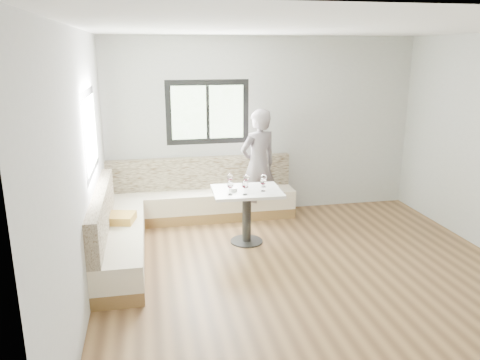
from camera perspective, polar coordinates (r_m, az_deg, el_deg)
room at (r=5.26m, az=8.47°, el=2.57°), size 5.01×5.01×2.81m
banquette at (r=6.76m, az=-8.60°, el=-4.05°), size 2.90×2.80×0.95m
table at (r=6.38m, az=0.83°, el=-2.85°), size 0.94×0.75×0.76m
person at (r=7.22m, az=2.24°, el=1.81°), size 0.74×0.62×1.73m
olive_ramekin at (r=6.27m, az=-0.86°, el=-1.15°), size 0.11×0.11×0.04m
wine_glass_a at (r=6.08m, az=-1.20°, el=-0.63°), size 0.08×0.08×0.19m
wine_glass_b at (r=6.08m, az=0.62°, el=-0.63°), size 0.08×0.08×0.19m
wine_glass_c at (r=6.24m, az=2.85°, el=-0.22°), size 0.08×0.08×0.19m
wine_glass_d at (r=6.41m, az=0.78°, el=0.23°), size 0.08×0.08×0.19m
wine_glass_e at (r=6.44m, az=2.89°, el=0.28°), size 0.08×0.08×0.19m
wine_glass_f at (r=6.45m, az=-1.24°, el=0.31°), size 0.08×0.08×0.19m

